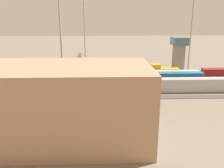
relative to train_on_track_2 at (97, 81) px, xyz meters
The scene contains 17 objects.
ground_plane 2.66m from the train_on_track_2, behind, with size 400.00×400.00×0.00m, color #756B5B.
track_bed_0 10.34m from the train_on_track_2, 99.19° to the right, with size 140.00×2.80×0.12m, color #4C443D.
track_bed_1 5.64m from the train_on_track_2, 107.93° to the right, with size 140.00×2.80×0.12m, color #4C443D.
track_bed_2 2.61m from the train_on_track_2, behind, with size 140.00×2.80×0.12m, color #3D3833.
track_bed_3 5.64m from the train_on_track_2, 107.93° to the left, with size 140.00×2.80×0.12m, color #4C443D.
track_bed_4 10.34m from the train_on_track_2, 99.19° to the left, with size 140.00×2.80×0.12m, color #4C443D.
train_on_track_2 is the anchor object (origin of this frame).
train_on_track_3 9.85m from the train_on_track_2, 30.52° to the left, with size 95.60×3.00×3.80m.
train_on_track_0 24.73m from the train_on_track_2, 156.15° to the right, with size 10.00×3.00×5.00m.
train_on_track_1 6.34m from the train_on_track_2, 52.08° to the right, with size 114.80×3.00×4.40m.
train_on_track_4 19.97m from the train_on_track_2, 30.05° to the left, with size 10.00×3.00×5.00m.
light_mast_0 20.99m from the train_on_track_2, 70.58° to the right, with size 2.80×0.70×29.55m.
light_mast_2 38.95m from the train_on_track_2, 157.66° to the right, with size 2.80×0.70×30.61m.
light_mast_3 23.38m from the train_on_track_2, 57.95° to the left, with size 2.80×0.70×32.12m.
signal_gantry 8.09m from the train_on_track_2, ahead, with size 0.70×25.00×8.80m.
maintenance_shed 34.12m from the train_on_track_2, 70.49° to the left, with size 42.37×15.61×13.24m, color tan.
control_tower 40.30m from the train_on_track_2, 143.22° to the right, with size 6.00×6.00×13.06m.
Camera 1 is at (-0.56, 70.61, 21.05)m, focal length 38.53 mm.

